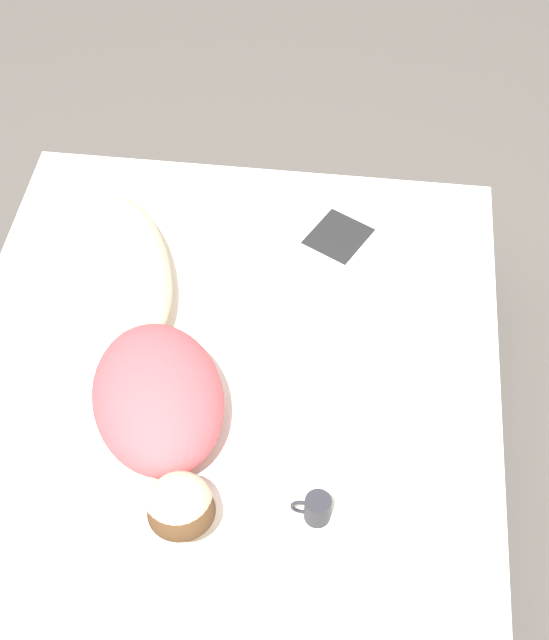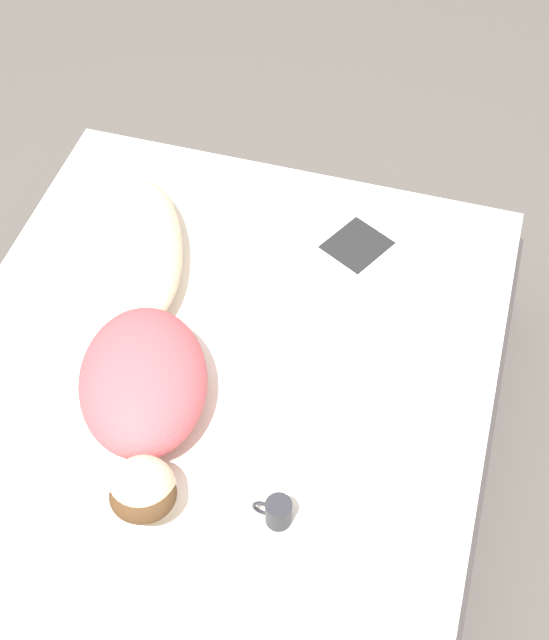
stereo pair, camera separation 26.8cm
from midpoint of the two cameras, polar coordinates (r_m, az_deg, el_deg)
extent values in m
plane|color=#4C4742|center=(2.98, -1.65, -11.45)|extent=(12.00, 12.00, 0.00)
cube|color=#383333|center=(2.82, -1.73, -9.82)|extent=(1.67, 2.19, 0.36)
cube|color=silver|center=(2.60, -1.86, -7.20)|extent=(1.61, 2.13, 0.15)
ellipsoid|color=#DBB28E|center=(2.84, -5.64, 4.38)|extent=(0.44, 0.65, 0.15)
ellipsoid|color=#B2474C|center=(2.49, -5.38, -4.07)|extent=(0.51, 0.59, 0.20)
ellipsoid|color=#472D19|center=(2.33, -5.12, -11.31)|extent=(0.22, 0.21, 0.09)
sphere|color=#DBB28E|center=(2.34, -5.13, -10.89)|extent=(0.17, 0.17, 0.17)
cube|color=white|center=(2.87, 11.98, 1.79)|extent=(0.36, 0.37, 0.01)
cube|color=white|center=(2.96, 7.89, 4.57)|extent=(0.36, 0.37, 0.01)
cube|color=black|center=(2.95, 7.90, 4.63)|extent=(0.24, 0.25, 0.00)
cylinder|color=#232328|center=(2.35, 3.59, -12.42)|extent=(0.07, 0.07, 0.09)
cylinder|color=black|center=(2.32, 3.64, -12.02)|extent=(0.06, 0.06, 0.01)
torus|color=#232328|center=(2.36, 2.62, -12.19)|extent=(0.06, 0.01, 0.06)
camera|label=1|loc=(0.13, -87.13, 3.69)|focal=50.00mm
camera|label=2|loc=(0.13, 92.87, -3.69)|focal=50.00mm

